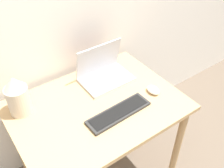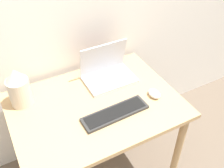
{
  "view_description": "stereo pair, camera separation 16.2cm",
  "coord_description": "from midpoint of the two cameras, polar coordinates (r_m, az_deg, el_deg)",
  "views": [
    {
      "loc": [
        -0.6,
        -0.62,
        1.89
      ],
      "look_at": [
        0.13,
        0.4,
        0.86
      ],
      "focal_mm": 42.0,
      "sensor_mm": 36.0,
      "label": 1
    },
    {
      "loc": [
        -0.46,
        -0.71,
        1.89
      ],
      "look_at": [
        0.13,
        0.4,
        0.86
      ],
      "focal_mm": 42.0,
      "sensor_mm": 36.0,
      "label": 2
    }
  ],
  "objects": [
    {
      "name": "desk",
      "position": [
        1.71,
        -5.93,
        -7.2
      ],
      "size": [
        1.04,
        0.76,
        0.76
      ],
      "color": "tan",
      "rests_on": "ground_plane"
    },
    {
      "name": "vase",
      "position": [
        1.62,
        -22.65,
        -2.48
      ],
      "size": [
        0.13,
        0.13,
        0.26
      ],
      "color": "beige",
      "rests_on": "desk"
    },
    {
      "name": "mouse",
      "position": [
        1.71,
        6.3,
        -1.41
      ],
      "size": [
        0.07,
        0.1,
        0.04
      ],
      "color": "white",
      "rests_on": "desk"
    },
    {
      "name": "wall_back",
      "position": [
        1.71,
        -15.33,
        16.27
      ],
      "size": [
        6.0,
        0.05,
        2.5
      ],
      "color": "white",
      "rests_on": "ground_plane"
    },
    {
      "name": "laptop",
      "position": [
        1.8,
        -4.44,
        2.51
      ],
      "size": [
        0.34,
        0.24,
        0.25
      ],
      "color": "silver",
      "rests_on": "desk"
    },
    {
      "name": "keyboard",
      "position": [
        1.56,
        -1.51,
        -6.38
      ],
      "size": [
        0.42,
        0.14,
        0.02
      ],
      "color": "#2D2D2D",
      "rests_on": "desk"
    }
  ]
}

